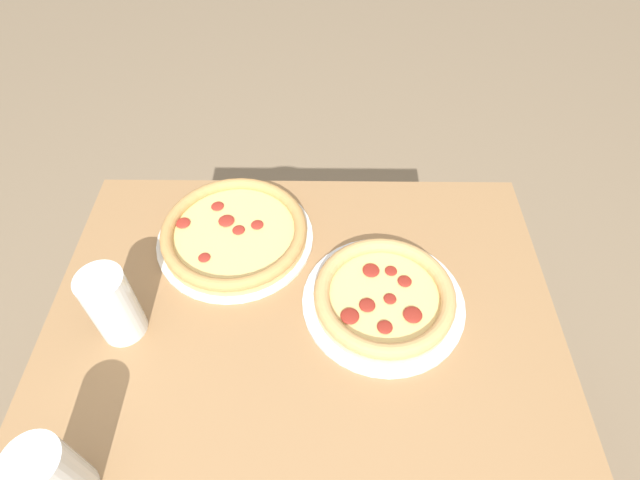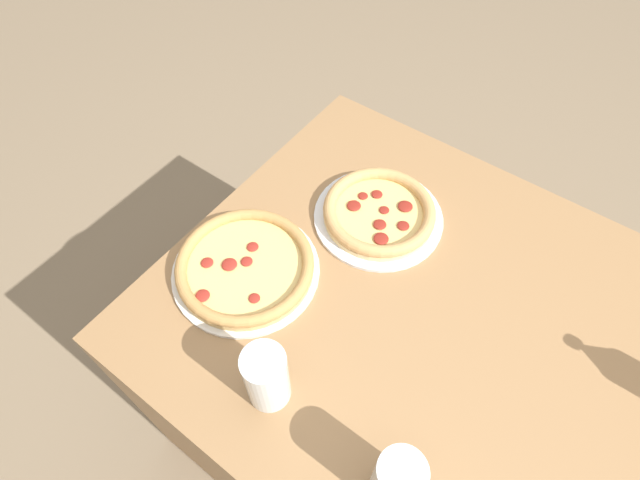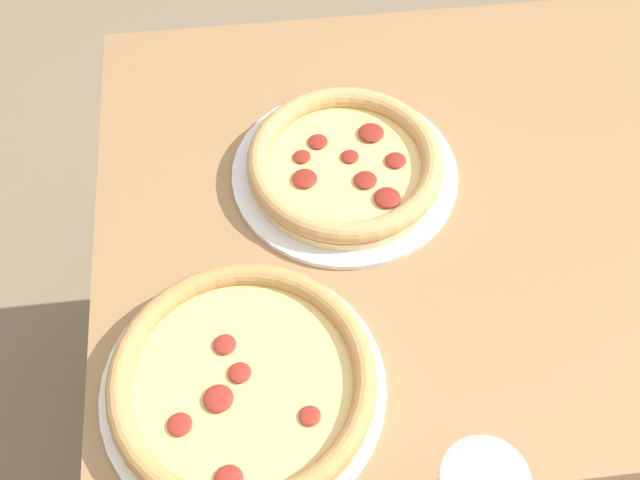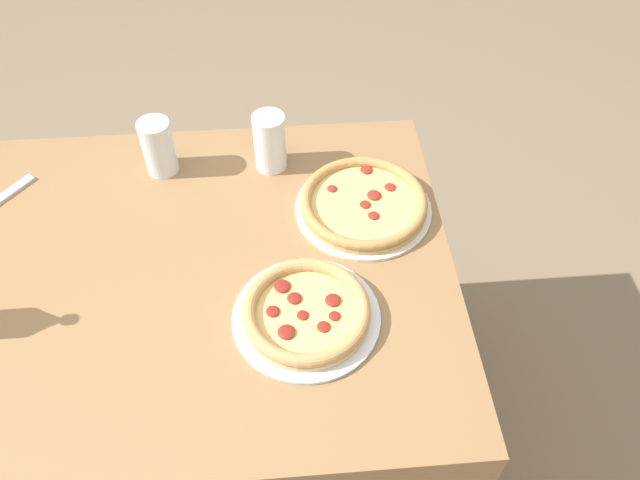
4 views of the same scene
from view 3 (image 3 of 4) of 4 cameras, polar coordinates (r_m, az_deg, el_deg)
ground_plane at (r=1.63m, az=12.27°, el=-14.72°), size 8.00×8.00×0.00m
table at (r=1.31m, az=15.07°, el=-9.27°), size 1.20×0.88×0.72m
pizza_pepperoni at (r=1.00m, az=1.80°, el=5.31°), size 0.28×0.28×0.04m
pizza_margherita at (r=0.84m, az=-5.54°, el=-10.05°), size 0.30×0.30×0.04m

